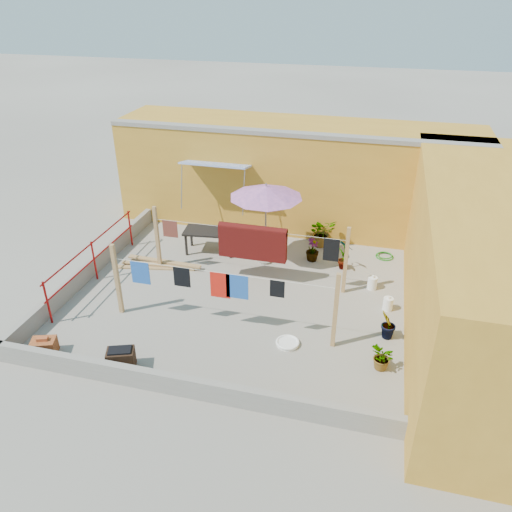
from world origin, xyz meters
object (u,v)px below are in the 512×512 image
at_px(green_hose, 385,256).
at_px(white_basin, 288,343).
at_px(brick_stack, 44,347).
at_px(plant_back_a, 322,232).
at_px(water_jug_a, 388,304).
at_px(outdoor_table, 210,232).
at_px(brazier, 121,359).
at_px(patio_umbrella, 266,192).
at_px(water_jug_b, 372,283).

bearing_deg(green_hose, white_basin, -112.73).
height_order(brick_stack, plant_back_a, plant_back_a).
distance_m(water_jug_a, plant_back_a, 3.55).
bearing_deg(plant_back_a, outdoor_table, -158.53).
bearing_deg(brazier, patio_umbrella, 70.41).
bearing_deg(water_jug_b, outdoor_table, 169.46).
xyz_separation_m(patio_umbrella, brick_stack, (-3.56, -5.00, -1.90)).
xyz_separation_m(brazier, white_basin, (3.10, 1.58, -0.19)).
relative_size(brazier, green_hose, 1.24).
bearing_deg(white_basin, plant_back_a, 89.43).
distance_m(brazier, water_jug_b, 6.42).
xyz_separation_m(water_jug_a, water_jug_b, (-0.41, 0.86, 0.01)).
bearing_deg(outdoor_table, green_hose, 10.77).
xyz_separation_m(brick_stack, brazier, (1.78, 0.00, 0.05)).
xyz_separation_m(water_jug_b, green_hose, (0.27, 1.80, -0.13)).
distance_m(outdoor_table, water_jug_b, 4.74).
bearing_deg(plant_back_a, green_hose, -8.11).
relative_size(patio_umbrella, outdoor_table, 1.60).
xyz_separation_m(brazier, plant_back_a, (3.15, 6.40, 0.19)).
distance_m(outdoor_table, brazier, 5.22).
relative_size(brazier, water_jug_a, 1.70).
relative_size(patio_umbrella, plant_back_a, 2.86).
relative_size(patio_umbrella, green_hose, 4.85).
bearing_deg(water_jug_b, white_basin, -120.75).
height_order(patio_umbrella, water_jug_b, patio_umbrella).
bearing_deg(outdoor_table, patio_umbrella, -6.89).
xyz_separation_m(brazier, green_hose, (5.01, 6.13, -0.20)).
relative_size(patio_umbrella, water_jug_b, 6.42).
bearing_deg(outdoor_table, brick_stack, -109.83).
height_order(brick_stack, white_basin, brick_stack).
height_order(brazier, plant_back_a, plant_back_a).
xyz_separation_m(brick_stack, plant_back_a, (4.93, 6.40, 0.24)).
relative_size(white_basin, plant_back_a, 0.60).
xyz_separation_m(brick_stack, water_jug_b, (6.52, 4.34, -0.02)).
xyz_separation_m(patio_umbrella, outdoor_table, (-1.68, 0.20, -1.47)).
bearing_deg(green_hose, water_jug_b, -98.49).
bearing_deg(plant_back_a, water_jug_b, -52.34).
xyz_separation_m(patio_umbrella, water_jug_a, (3.37, -1.52, -1.93)).
bearing_deg(brick_stack, white_basin, 17.96).
bearing_deg(plant_back_a, white_basin, -90.57).
xyz_separation_m(patio_umbrella, water_jug_b, (2.96, -0.66, -1.92)).
height_order(brick_stack, green_hose, brick_stack).
height_order(outdoor_table, water_jug_a, outdoor_table).
relative_size(brick_stack, plant_back_a, 0.68).
relative_size(water_jug_b, plant_back_a, 0.45).
relative_size(white_basin, water_jug_b, 1.35).
relative_size(brazier, white_basin, 1.22).
bearing_deg(outdoor_table, plant_back_a, 21.47).
distance_m(patio_umbrella, brazier, 5.62).
distance_m(brick_stack, brazier, 1.78).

